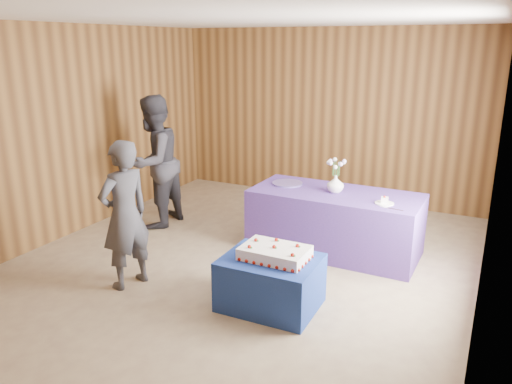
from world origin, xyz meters
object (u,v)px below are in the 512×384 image
Objects in this scene: cake_table at (270,282)px; serving_table at (334,222)px; sheet_cake at (275,253)px; vase at (335,184)px; guest_left at (125,215)px; guest_right at (154,162)px.

serving_table is (0.13, 1.56, 0.12)m from cake_table.
serving_table reaches higher than cake_table.
sheet_cake is (0.03, 0.02, 0.31)m from cake_table.
guest_left is (-1.64, -1.82, -0.08)m from vase.
serving_table is at bearing 152.44° from guest_left.
guest_right is at bearing 151.59° from sheet_cake.
sheet_cake is at bearing 59.69° from guest_right.
serving_table is 1.56m from sheet_cake.
guest_left is at bearing -171.22° from cake_table.
cake_table is at bearing 114.21° from guest_left.
vase is (-0.01, 0.00, 0.48)m from serving_table.
cake_table is at bearing 58.95° from guest_right.
guest_left is 0.86× the size of guest_right.
serving_table is 2.57m from guest_right.
serving_table is 1.11× the size of guest_right.
vase is at bearing 93.55° from guest_right.
cake_table is at bearing -94.36° from vase.
serving_table is 9.70× the size of vase.
guest_left is (-1.52, -0.25, 0.53)m from cake_table.
cake_table is 0.58× the size of guest_left.
cake_table is at bearing -93.83° from serving_table.
vase is (0.12, 1.57, 0.60)m from cake_table.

